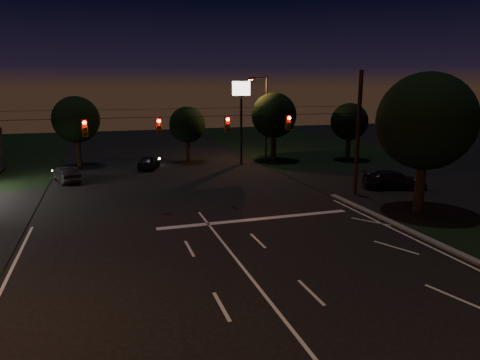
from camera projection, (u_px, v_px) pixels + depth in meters
name	position (u px, v px, depth m)	size (l,w,h in m)	color
ground	(290.00, 327.00, 14.20)	(140.00, 140.00, 0.00)	black
cross_street_right	(433.00, 184.00, 35.05)	(20.00, 16.00, 0.02)	black
stop_bar	(257.00, 219.00, 25.80)	(12.00, 0.50, 0.01)	silver
utility_pole_right	(354.00, 195.00, 31.74)	(0.30, 0.30, 9.00)	black
signal_span	(194.00, 124.00, 26.96)	(24.00, 0.40, 1.56)	black
pole_sign_right	(241.00, 103.00, 43.19)	(1.80, 0.30, 8.40)	black
street_light_right_far	(264.00, 112.00, 46.23)	(2.20, 0.35, 9.00)	black
tree_right_near	(424.00, 122.00, 26.49)	(6.00, 6.00, 8.76)	black
tree_far_b	(76.00, 120.00, 42.61)	(4.60, 4.60, 6.98)	black
tree_far_c	(187.00, 125.00, 45.09)	(3.80, 3.80, 5.86)	black
tree_far_d	(274.00, 116.00, 45.74)	(4.80, 4.80, 7.30)	black
tree_far_e	(349.00, 122.00, 46.39)	(4.00, 4.00, 6.18)	black
car_oncoming_a	(149.00, 162.00, 41.68)	(1.56, 3.87, 1.32)	black
car_oncoming_b	(66.00, 174.00, 35.85)	(1.42, 4.06, 1.34)	black
car_cross	(395.00, 180.00, 33.40)	(2.01, 4.95, 1.44)	black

